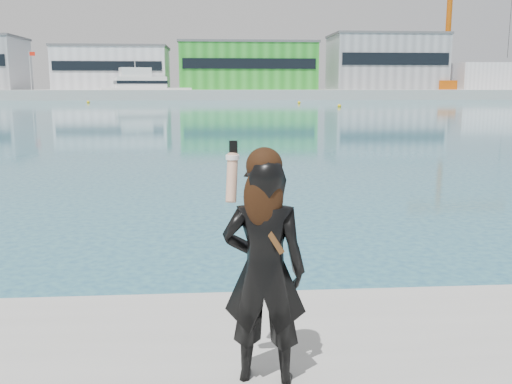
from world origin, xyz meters
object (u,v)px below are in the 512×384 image
dock_crane (454,29)px  buoy_near (339,107)px  buoy_far (88,103)px  motor_yacht (143,88)px  woman (264,265)px  buoy_extra (299,104)px

dock_crane → buoy_near: 64.28m
buoy_near → buoy_far: same height
motor_yacht → buoy_near: (31.00, -45.33, -2.39)m
buoy_near → buoy_far: (-37.24, 21.49, 0.00)m
dock_crane → buoy_far: (-73.68, -29.27, -15.07)m
dock_crane → woman: size_ratio=15.25×
dock_crane → buoy_far: size_ratio=48.00×
motor_yacht → buoy_far: 24.76m
buoy_near → dock_crane: bearing=54.3°
motor_yacht → buoy_far: (-6.24, -23.84, -2.39)m
dock_crane → motor_yacht: 68.83m
dock_crane → buoy_near: (-36.43, -50.76, -15.07)m
motor_yacht → buoy_extra: bearing=-64.4°
buoy_near → buoy_extra: bearing=100.5°
buoy_far → buoy_extra: 34.71m
motor_yacht → buoy_extra: (28.04, -29.33, -2.39)m
dock_crane → buoy_far: bearing=-158.3°
dock_crane → motor_yacht: (-67.44, -5.43, -12.68)m
motor_yacht → buoy_near: bearing=-73.8°
dock_crane → buoy_near: bearing=-125.7°
buoy_extra → woman: bearing=-98.8°
woman → buoy_extra: bearing=-88.8°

